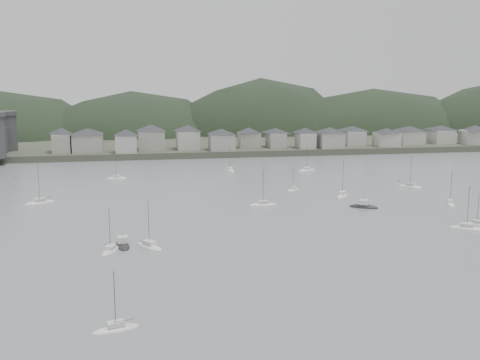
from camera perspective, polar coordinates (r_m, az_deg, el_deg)
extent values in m
plane|color=slate|center=(115.30, 6.92, -9.25)|extent=(900.00, 900.00, 0.00)
cube|color=#383D2D|center=(401.82, -5.76, 4.65)|extent=(900.00, 250.00, 3.00)
ellipsoid|color=black|center=(386.65, -22.04, 2.04)|extent=(138.98, 92.48, 81.13)
ellipsoid|color=black|center=(379.67, -10.31, 2.50)|extent=(132.08, 90.41, 79.74)
ellipsoid|color=black|center=(389.23, 2.01, 2.43)|extent=(133.88, 88.37, 101.41)
ellipsoid|color=black|center=(407.20, 12.58, 2.86)|extent=(165.81, 81.78, 82.55)
cylinder|color=#323234|center=(304.68, -21.67, 4.25)|extent=(10.00, 10.00, 17.00)
cube|color=#323234|center=(291.25, -22.16, 3.49)|extent=(3.50, 30.00, 12.00)
cube|color=gray|center=(289.13, -16.81, 3.42)|extent=(8.34, 12.91, 8.59)
pyramid|color=#26272B|center=(288.58, -16.86, 4.56)|extent=(15.78, 15.78, 3.01)
cube|color=gray|center=(287.46, -14.50, 3.47)|extent=(13.68, 13.35, 8.36)
pyramid|color=#26272B|center=(286.92, -14.55, 4.59)|extent=(20.07, 20.07, 2.93)
cube|color=#A3A099|center=(281.51, -10.96, 3.44)|extent=(9.78, 10.20, 8.08)
pyramid|color=#26272B|center=(280.97, -11.00, 4.55)|extent=(14.83, 14.83, 2.83)
cube|color=gray|center=(291.18, -8.58, 3.82)|extent=(12.59, 13.33, 9.09)
pyramid|color=#26272B|center=(290.61, -8.61, 5.02)|extent=(19.24, 19.24, 3.18)
cube|color=#A3A099|center=(290.80, -5.06, 3.86)|extent=(10.74, 12.17, 8.87)
pyramid|color=#26272B|center=(290.24, -5.08, 5.04)|extent=(17.01, 17.01, 3.10)
cube|color=gray|center=(286.29, -1.80, 3.68)|extent=(11.63, 12.09, 7.69)
pyramid|color=#26272B|center=(285.78, -1.81, 4.72)|extent=(17.61, 17.61, 2.69)
cube|color=gray|center=(297.46, 0.87, 3.89)|extent=(10.37, 9.35, 7.44)
pyramid|color=#26272B|center=(296.98, 0.87, 4.86)|extent=(14.65, 14.65, 2.60)
cube|color=gray|center=(298.07, 3.49, 3.87)|extent=(8.24, 12.20, 7.22)
pyramid|color=#26272B|center=(297.60, 3.50, 4.80)|extent=(15.17, 15.17, 2.53)
cube|color=#A3A099|center=(296.70, 6.34, 3.82)|extent=(8.06, 10.91, 7.46)
pyramid|color=#26272B|center=(296.22, 6.36, 4.79)|extent=(14.08, 14.08, 2.61)
cube|color=gray|center=(299.08, 8.69, 3.84)|extent=(11.73, 11.78, 7.66)
pyramid|color=#26272B|center=(298.60, 8.71, 4.82)|extent=(17.46, 17.46, 2.68)
cube|color=#A3A099|center=(313.76, 10.83, 4.02)|extent=(10.19, 13.02, 7.33)
pyramid|color=#26272B|center=(313.31, 10.86, 4.92)|extent=(17.23, 17.23, 2.57)
cube|color=#A3A099|center=(311.47, 13.99, 3.82)|extent=(11.70, 9.81, 6.88)
pyramid|color=#26272B|center=(311.04, 14.02, 4.67)|extent=(15.97, 15.97, 2.41)
cube|color=#A3A099|center=(326.64, 16.05, 4.01)|extent=(12.83, 12.48, 7.00)
pyramid|color=#26272B|center=(326.23, 16.08, 4.83)|extent=(18.79, 18.79, 2.45)
cube|color=#A3A099|center=(335.67, 18.81, 4.01)|extent=(11.07, 13.50, 6.97)
pyramid|color=#26272B|center=(335.26, 18.86, 4.81)|extent=(18.25, 18.25, 2.44)
cube|color=#A3A099|center=(336.87, 21.73, 3.89)|extent=(13.75, 9.12, 7.34)
pyramid|color=#26272B|center=(336.45, 21.78, 4.73)|extent=(16.97, 16.97, 2.57)
ellipsoid|color=white|center=(134.61, -8.77, -6.46)|extent=(7.25, 8.58, 1.72)
cube|color=silver|center=(134.29, -8.78, -5.98)|extent=(3.29, 3.54, 0.70)
cylinder|color=#3F3F42|center=(133.18, -8.83, -4.18)|extent=(0.12, 0.12, 10.74)
cylinder|color=#3F3F42|center=(132.92, -9.16, -5.91)|extent=(2.34, 3.19, 0.10)
ellipsoid|color=white|center=(164.78, 21.93, -4.04)|extent=(5.87, 6.13, 1.29)
cube|color=silver|center=(164.57, 21.95, -3.72)|extent=(2.57, 2.62, 0.70)
cylinder|color=#3F3F42|center=(163.88, 22.02, -2.63)|extent=(0.12, 0.12, 8.04)
cylinder|color=#3F3F42|center=(165.56, 22.03, -3.45)|extent=(2.03, 2.20, 0.10)
ellipsoid|color=white|center=(93.57, -11.92, -14.02)|extent=(7.66, 4.23, 1.46)
cube|color=silver|center=(93.16, -11.94, -13.44)|extent=(2.90, 2.24, 0.70)
cylinder|color=#3F3F42|center=(91.78, -12.02, -11.33)|extent=(0.12, 0.12, 9.13)
cylinder|color=#3F3F42|center=(92.58, -11.15, -13.19)|extent=(3.19, 0.99, 0.10)
ellipsoid|color=white|center=(241.49, -1.01, 0.91)|extent=(4.64, 8.78, 1.68)
cube|color=silver|center=(241.32, -1.01, 1.17)|extent=(2.50, 3.29, 0.70)
cylinder|color=#3F3F42|center=(240.71, -1.01, 2.17)|extent=(0.12, 0.12, 10.47)
cylinder|color=#3F3F42|center=(242.72, -0.98, 1.36)|extent=(1.02, 3.68, 0.10)
ellipsoid|color=white|center=(227.18, -11.85, 0.13)|extent=(7.87, 3.00, 1.54)
cube|color=silver|center=(227.01, -11.86, 0.40)|extent=(2.81, 1.88, 0.70)
cylinder|color=#3F3F42|center=(226.42, -11.89, 1.37)|extent=(0.12, 0.12, 9.65)
cylinder|color=#3F3F42|center=(226.87, -12.21, 0.52)|extent=(3.47, 0.34, 0.10)
ellipsoid|color=white|center=(188.45, 19.64, -2.22)|extent=(4.96, 8.30, 1.58)
cube|color=silver|center=(188.24, 19.66, -1.89)|extent=(2.54, 3.18, 0.70)
cylinder|color=#3F3F42|center=(187.50, 19.73, -0.70)|extent=(0.12, 0.12, 9.88)
cylinder|color=#3F3F42|center=(187.23, 20.00, -1.80)|extent=(1.25, 3.40, 0.10)
ellipsoid|color=white|center=(133.10, -12.42, -6.76)|extent=(5.18, 7.92, 1.52)
cube|color=silver|center=(132.81, -12.43, -6.33)|extent=(2.57, 3.09, 0.70)
cylinder|color=#3F3F42|center=(131.81, -12.50, -4.73)|extent=(0.12, 0.12, 9.47)
cylinder|color=#3F3F42|center=(133.89, -12.66, -5.96)|extent=(1.42, 3.18, 0.10)
ellipsoid|color=white|center=(159.33, 21.07, -4.45)|extent=(8.78, 7.20, 1.74)
cube|color=silver|center=(159.06, 21.10, -4.04)|extent=(3.60, 3.30, 0.70)
cylinder|color=#3F3F42|center=(158.10, 21.19, -2.48)|extent=(0.12, 0.12, 10.90)
cylinder|color=#3F3F42|center=(160.33, 21.34, -3.74)|extent=(3.30, 2.28, 0.10)
ellipsoid|color=white|center=(188.68, -18.78, -2.16)|extent=(9.75, 6.57, 1.87)
cube|color=silver|center=(188.44, -18.80, -1.79)|extent=(3.83, 3.22, 0.70)
cylinder|color=#3F3F42|center=(187.58, -18.88, -0.36)|extent=(0.12, 0.12, 11.69)
cylinder|color=#3F3F42|center=(187.44, -18.37, -1.65)|extent=(3.88, 1.82, 0.10)
ellipsoid|color=white|center=(213.32, 16.12, -0.67)|extent=(7.75, 8.16, 1.71)
cube|color=silver|center=(213.12, 16.13, -0.37)|extent=(3.40, 3.48, 0.70)
cylinder|color=#3F3F42|center=(212.43, 16.19, 0.78)|extent=(0.12, 0.12, 10.67)
cylinder|color=#3F3F42|center=(211.57, 16.03, -0.29)|extent=(2.65, 2.92, 0.10)
ellipsoid|color=white|center=(200.55, 5.15, -0.98)|extent=(5.72, 5.51, 1.20)
cube|color=silver|center=(200.38, 5.15, -0.72)|extent=(2.45, 2.41, 0.70)
cylinder|color=#3F3F42|center=(199.86, 5.16, 0.13)|extent=(0.12, 0.12, 7.53)
cylinder|color=#3F3F42|center=(200.77, 4.88, -0.54)|extent=(2.05, 1.92, 0.10)
ellipsoid|color=white|center=(192.49, 9.87, -1.54)|extent=(7.69, 9.26, 1.84)
cube|color=silver|center=(192.25, 9.88, -1.18)|extent=(3.51, 3.81, 0.70)
cylinder|color=#3F3F42|center=(191.42, 9.92, 0.19)|extent=(0.12, 0.12, 11.53)
cylinder|color=#3F3F42|center=(193.08, 9.48, -0.96)|extent=(2.45, 3.47, 0.10)
ellipsoid|color=white|center=(242.95, 6.47, 0.90)|extent=(8.94, 5.92, 1.71)
cube|color=silver|center=(242.77, 6.48, 1.17)|extent=(3.50, 2.92, 0.70)
cylinder|color=#3F3F42|center=(242.16, 6.50, 2.19)|extent=(0.12, 0.12, 10.70)
cylinder|color=#3F3F42|center=(242.87, 6.12, 1.31)|extent=(3.57, 1.63, 0.10)
ellipsoid|color=white|center=(176.10, 2.24, -2.46)|extent=(8.51, 2.87, 1.69)
cube|color=silver|center=(175.86, 2.25, -2.10)|extent=(3.00, 1.92, 0.70)
cylinder|color=#3F3F42|center=(175.02, 2.26, -0.72)|extent=(0.12, 0.12, 10.58)
cylinder|color=#3F3F42|center=(176.11, 2.73, -1.90)|extent=(3.81, 0.17, 0.10)
ellipsoid|color=black|center=(176.94, 11.87, -2.61)|extent=(8.94, 6.97, 1.88)
cube|color=silver|center=(176.61, 11.89, -2.11)|extent=(3.42, 3.36, 1.40)
cylinder|color=#3F3F42|center=(176.43, 11.90, -1.82)|extent=(0.10, 0.10, 1.20)
ellipsoid|color=black|center=(136.72, -11.29, -6.28)|extent=(4.17, 8.59, 1.81)
cube|color=silver|center=(136.30, -11.31, -5.65)|extent=(2.65, 2.79, 1.40)
cylinder|color=#3F3F42|center=(136.07, -11.32, -5.28)|extent=(0.10, 0.10, 1.20)
sphere|color=#B45E3C|center=(225.21, 15.13, -0.06)|extent=(0.70, 0.70, 0.70)
sphere|color=#B45E3C|center=(241.79, -20.96, 0.29)|extent=(0.70, 0.70, 0.70)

